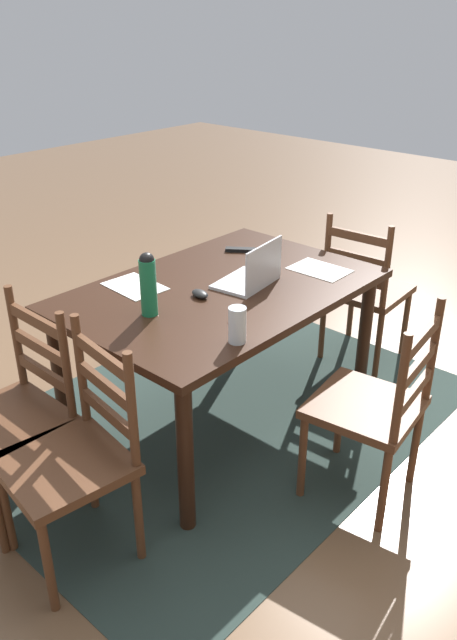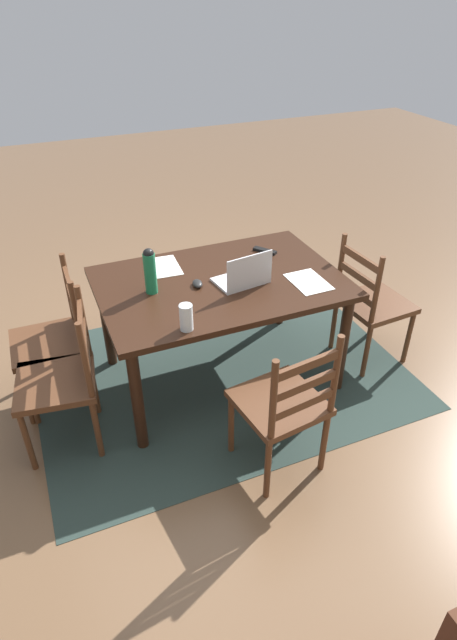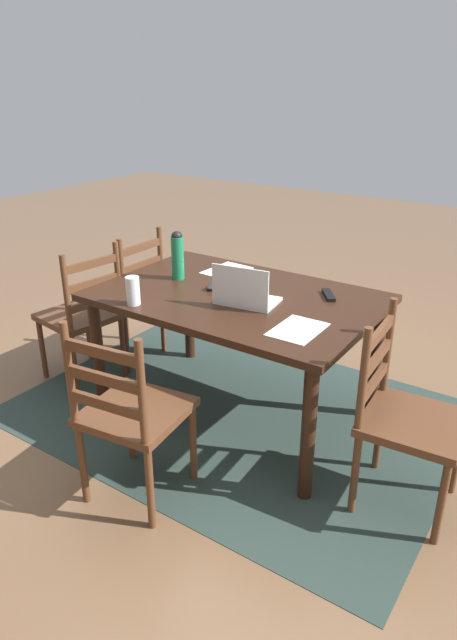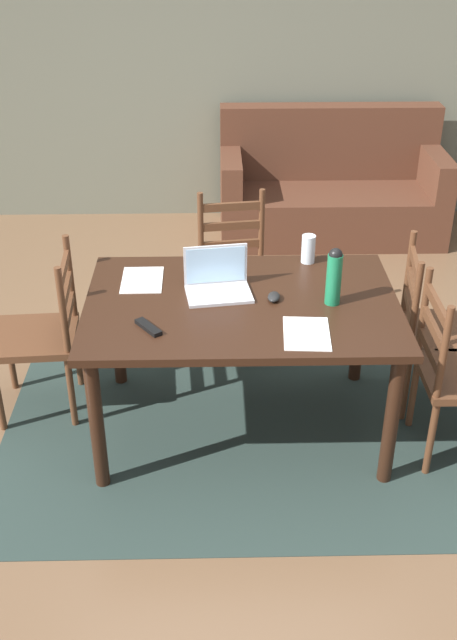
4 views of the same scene
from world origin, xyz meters
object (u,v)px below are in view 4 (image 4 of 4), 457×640
(chair_left_far, at_px, (42,335))
(water_bottle, at_px, (334,275))
(tv_remote, at_px, (148,327))
(dining_table, at_px, (242,317))
(drinking_glass, at_px, (308,249))
(computer_mouse, at_px, (274,297))
(couch, at_px, (330,191))
(laptop, at_px, (217,281))
(chair_right_far, at_px, (436,330))
(chair_far_head, at_px, (235,275))

(chair_left_far, bearing_deg, water_bottle, -9.00)
(water_bottle, bearing_deg, tv_remote, -165.45)
(dining_table, relative_size, water_bottle, 5.28)
(chair_left_far, height_order, drinking_glass, chair_left_far)
(water_bottle, distance_m, computer_mouse, 0.32)
(couch, distance_m, laptop, 2.73)
(chair_left_far, bearing_deg, chair_right_far, 0.08)
(chair_far_head, height_order, drinking_glass, chair_far_head)
(chair_left_far, distance_m, computer_mouse, 1.28)
(computer_mouse, bearing_deg, chair_far_head, 109.21)
(chair_right_far, height_order, laptop, laptop)
(couch, relative_size, drinking_glass, 11.67)
(dining_table, relative_size, chair_far_head, 1.63)
(dining_table, height_order, chair_right_far, chair_right_far)
(water_bottle, relative_size, drinking_glass, 1.90)
(couch, bearing_deg, laptop, -110.67)
(chair_far_head, bearing_deg, dining_table, -89.65)
(drinking_glass, bearing_deg, chair_left_far, -171.13)
(laptop, distance_m, water_bottle, 0.58)
(dining_table, relative_size, computer_mouse, 15.44)
(chair_left_far, relative_size, laptop, 2.73)
(chair_far_head, height_order, chair_right_far, same)
(couch, height_order, computer_mouse, couch)
(chair_left_far, distance_m, tv_remote, 0.84)
(dining_table, distance_m, couch, 2.77)
(water_bottle, bearing_deg, couch, 81.64)
(dining_table, distance_m, chair_right_far, 1.10)
(drinking_glass, bearing_deg, laptop, -146.29)
(dining_table, bearing_deg, water_bottle, -3.66)
(chair_far_head, bearing_deg, chair_left_far, -147.27)
(chair_right_far, relative_size, water_bottle, 3.25)
(chair_right_far, relative_size, tv_remote, 5.59)
(chair_far_head, xyz_separation_m, computer_mouse, (0.16, -0.88, 0.33))
(chair_far_head, height_order, laptop, laptop)
(dining_table, xyz_separation_m, drinking_glass, (0.37, 0.43, 0.17))
(laptop, bearing_deg, computer_mouse, -19.06)
(dining_table, bearing_deg, drinking_glass, 49.29)
(chair_left_far, distance_m, drinking_glass, 1.50)
(dining_table, bearing_deg, chair_left_far, 168.83)
(chair_left_far, bearing_deg, computer_mouse, -9.34)
(tv_remote, bearing_deg, laptop, 11.67)
(couch, bearing_deg, tv_remote, -113.83)
(chair_far_head, distance_m, water_bottle, 1.12)
(chair_right_far, relative_size, laptop, 2.73)
(chair_far_head, relative_size, drinking_glass, 6.16)
(dining_table, height_order, computer_mouse, computer_mouse)
(chair_left_far, height_order, tv_remote, chair_left_far)
(chair_left_far, relative_size, chair_far_head, 1.00)
(water_bottle, xyz_separation_m, tv_remote, (-0.88, -0.23, -0.14))
(chair_far_head, relative_size, chair_right_far, 1.00)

